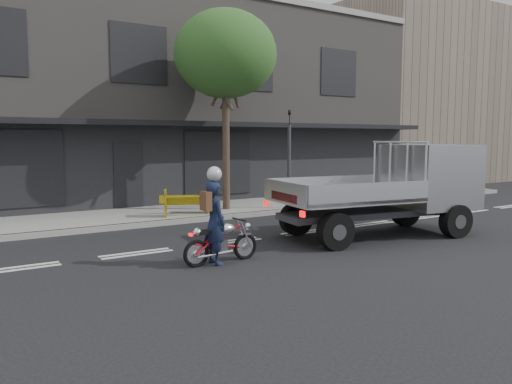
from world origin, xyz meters
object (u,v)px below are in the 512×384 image
object	(u,v)px
traffic_light_pole	(289,164)
motorcycle	(221,241)
street_tree	(225,55)
construction_barrier	(190,202)
rider	(215,223)
flatbed_ute	(414,181)

from	to	relation	value
traffic_light_pole	motorcycle	size ratio (longest dim) A/B	2.03
street_tree	construction_barrier	bearing A→B (deg)	-157.17
rider	traffic_light_pole	bearing A→B (deg)	-49.96
traffic_light_pole	construction_barrier	bearing A→B (deg)	177.65
traffic_light_pole	construction_barrier	xyz separation A→B (m)	(-3.66, 0.15, -1.07)
motorcycle	flatbed_ute	bearing A→B (deg)	-1.07
street_tree	construction_barrier	distance (m)	5.03
flatbed_ute	construction_barrier	world-z (taller)	flatbed_ute
rider	flatbed_ute	distance (m)	6.11
rider	construction_barrier	xyz separation A→B (m)	(1.89, 5.23, -0.26)
street_tree	rider	distance (m)	8.21
rider	street_tree	bearing A→B (deg)	-33.34
motorcycle	construction_barrier	xyz separation A→B (m)	(1.74, 5.23, 0.13)
motorcycle	construction_barrier	bearing A→B (deg)	69.20
traffic_light_pole	motorcycle	xyz separation A→B (m)	(-5.40, -5.08, -1.20)
motorcycle	rider	distance (m)	0.42
street_tree	flatbed_ute	distance (m)	7.41
traffic_light_pole	flatbed_ute	xyz separation A→B (m)	(0.53, -4.94, -0.24)
motorcycle	construction_barrier	size ratio (longest dim) A/B	1.11
street_tree	flatbed_ute	bearing A→B (deg)	-66.37
motorcycle	construction_barrier	distance (m)	5.51
rider	construction_barrier	bearing A→B (deg)	-22.27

